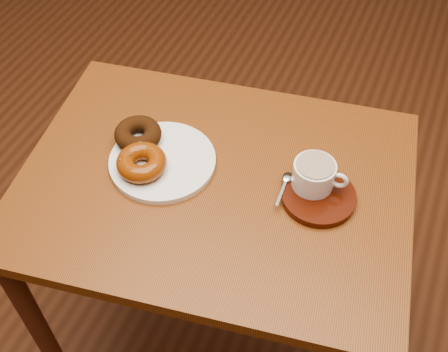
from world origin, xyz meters
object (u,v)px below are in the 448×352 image
at_px(donut_plate, 163,161).
at_px(saucer, 318,196).
at_px(cafe_table, 215,214).
at_px(coffee_cup, 315,175).

distance_m(donut_plate, saucer, 0.32).
relative_size(cafe_table, coffee_cup, 7.92).
bearing_deg(cafe_table, donut_plate, 172.17).
height_order(donut_plate, saucer, saucer).
xyz_separation_m(saucer, coffee_cup, (-0.02, 0.02, 0.04)).
xyz_separation_m(donut_plate, coffee_cup, (0.30, 0.05, 0.04)).
bearing_deg(donut_plate, cafe_table, 0.82).
xyz_separation_m(cafe_table, coffee_cup, (0.18, 0.05, 0.16)).
bearing_deg(cafe_table, saucer, 0.67).
bearing_deg(coffee_cup, donut_plate, -173.22).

